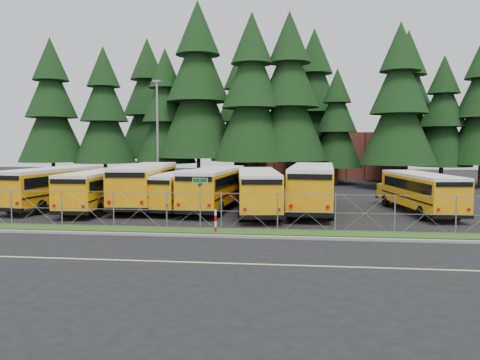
% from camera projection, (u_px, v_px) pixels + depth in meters
% --- Properties ---
extents(ground, '(120.00, 120.00, 0.00)m').
position_uv_depth(ground, '(242.00, 226.00, 25.93)').
color(ground, black).
rests_on(ground, ground).
extents(curb, '(50.00, 0.25, 0.12)m').
position_uv_depth(curb, '(235.00, 236.00, 22.85)').
color(curb, gray).
rests_on(curb, ground).
extents(grass_verge, '(50.00, 1.40, 0.06)m').
position_uv_depth(grass_verge, '(238.00, 232.00, 24.24)').
color(grass_verge, '#214413').
rests_on(grass_verge, ground).
extents(road_lane_line, '(50.00, 0.12, 0.01)m').
position_uv_depth(road_lane_line, '(219.00, 263.00, 18.01)').
color(road_lane_line, beige).
rests_on(road_lane_line, ground).
extents(chainlink_fence, '(44.00, 0.10, 2.00)m').
position_uv_depth(chainlink_fence, '(240.00, 211.00, 24.86)').
color(chainlink_fence, gray).
rests_on(chainlink_fence, ground).
extents(brick_building, '(22.00, 10.00, 6.00)m').
position_uv_depth(brick_building, '(317.00, 155.00, 64.60)').
color(brick_building, brown).
rests_on(brick_building, ground).
extents(bus_0, '(3.99, 11.14, 2.86)m').
position_uv_depth(bus_0, '(55.00, 188.00, 33.41)').
color(bus_0, orange).
rests_on(bus_0, ground).
extents(bus_1, '(2.82, 10.43, 2.71)m').
position_uv_depth(bus_1, '(99.00, 191.00, 32.12)').
color(bus_1, orange).
rests_on(bus_1, ground).
extents(bus_2, '(3.61, 11.89, 3.07)m').
position_uv_depth(bus_2, '(147.00, 186.00, 33.62)').
color(bus_2, orange).
rests_on(bus_2, ground).
extents(bus_3, '(3.58, 10.05, 2.58)m').
position_uv_depth(bus_3, '(181.00, 191.00, 32.68)').
color(bus_3, orange).
rests_on(bus_3, ground).
extents(bus_4, '(3.50, 11.15, 2.88)m').
position_uv_depth(bus_4, '(215.00, 189.00, 32.42)').
color(bus_4, orange).
rests_on(bus_4, ground).
extents(bus_5, '(3.91, 11.07, 2.84)m').
position_uv_depth(bus_5, '(258.00, 192.00, 30.63)').
color(bus_5, orange).
rests_on(bus_5, ground).
extents(bus_6, '(3.61, 12.07, 3.12)m').
position_uv_depth(bus_6, '(312.00, 188.00, 31.53)').
color(bus_6, orange).
rests_on(bus_6, ground).
extents(bus_east, '(3.89, 10.35, 2.65)m').
position_uv_depth(bus_east, '(419.00, 193.00, 30.71)').
color(bus_east, orange).
rests_on(bus_east, ground).
extents(street_sign, '(0.83, 0.55, 2.81)m').
position_uv_depth(street_sign, '(200.00, 193.00, 24.37)').
color(street_sign, gray).
rests_on(street_sign, ground).
extents(striped_bollard, '(0.11, 0.11, 1.20)m').
position_uv_depth(striped_bollard, '(216.00, 221.00, 24.08)').
color(striped_bollard, '#B20C0C').
rests_on(striped_bollard, ground).
extents(light_standard, '(0.70, 0.35, 10.14)m').
position_uv_depth(light_standard, '(158.00, 133.00, 41.49)').
color(light_standard, gray).
rests_on(light_standard, ground).
extents(conifer_0, '(7.54, 7.54, 16.68)m').
position_uv_depth(conifer_0, '(52.00, 111.00, 53.77)').
color(conifer_0, black).
rests_on(conifer_0, ground).
extents(conifer_1, '(7.11, 7.11, 15.73)m').
position_uv_depth(conifer_1, '(104.00, 115.00, 54.03)').
color(conifer_1, black).
rests_on(conifer_1, ground).
extents(conifer_2, '(7.04, 7.04, 15.57)m').
position_uv_depth(conifer_2, '(166.00, 116.00, 54.32)').
color(conifer_2, black).
rests_on(conifer_2, ground).
extents(conifer_3, '(9.23, 9.23, 20.41)m').
position_uv_depth(conifer_3, '(198.00, 93.00, 52.30)').
color(conifer_3, black).
rests_on(conifer_3, ground).
extents(conifer_4, '(8.30, 8.30, 18.36)m').
position_uv_depth(conifer_4, '(252.00, 100.00, 49.53)').
color(conifer_4, black).
rests_on(conifer_4, ground).
extents(conifer_5, '(8.43, 8.43, 18.64)m').
position_uv_depth(conifer_5, '(289.00, 99.00, 50.14)').
color(conifer_5, black).
rests_on(conifer_5, ground).
extents(conifer_6, '(5.83, 5.83, 12.90)m').
position_uv_depth(conifer_6, '(337.00, 127.00, 52.18)').
color(conifer_6, black).
rests_on(conifer_6, ground).
extents(conifer_7, '(7.54, 7.54, 16.67)m').
position_uv_depth(conifer_7, '(399.00, 106.00, 46.83)').
color(conifer_7, black).
rests_on(conifer_7, ground).
extents(conifer_8, '(6.38, 6.38, 14.11)m').
position_uv_depth(conifer_8, '(443.00, 121.00, 50.70)').
color(conifer_8, black).
rests_on(conifer_8, ground).
extents(conifer_10, '(8.20, 8.20, 18.13)m').
position_uv_depth(conifer_10, '(148.00, 109.00, 60.79)').
color(conifer_10, black).
rests_on(conifer_10, ground).
extents(conifer_11, '(7.32, 7.32, 16.19)m').
position_uv_depth(conifer_11, '(239.00, 116.00, 59.49)').
color(conifer_11, black).
rests_on(conifer_11, ground).
extents(conifer_12, '(8.31, 8.31, 18.38)m').
position_uv_depth(conifer_12, '(314.00, 105.00, 56.63)').
color(conifer_12, black).
rests_on(conifer_12, ground).
extents(conifer_13, '(7.99, 7.99, 17.67)m').
position_uv_depth(conifer_13, '(407.00, 107.00, 54.48)').
color(conifer_13, black).
rests_on(conifer_13, ground).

